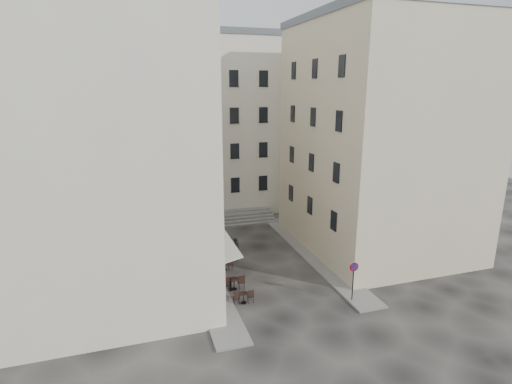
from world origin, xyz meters
name	(u,v)px	position (x,y,z in m)	size (l,w,h in m)	color
ground	(272,278)	(0.00, 0.00, 0.00)	(90.00, 90.00, 0.00)	black
sidewalk_left	(200,262)	(-4.50, 4.00, 0.06)	(2.00, 22.00, 0.12)	slate
sidewalk_right	(311,253)	(4.50, 3.00, 0.06)	(2.00, 18.00, 0.12)	slate
building_left	(103,134)	(-10.50, 3.00, 10.31)	(12.20, 16.20, 20.60)	beige
building_right	(380,136)	(10.50, 3.50, 9.31)	(12.20, 14.20, 18.60)	beige
building_back	(205,124)	(-1.00, 19.00, 9.31)	(18.20, 10.20, 18.60)	beige
cafe_storefront	(209,255)	(-4.32, 1.00, 1.88)	(1.74, 7.30, 3.50)	#4E100B
stone_steps	(230,219)	(0.00, 12.57, 0.40)	(9.00, 3.15, 0.80)	slate
bollard_near	(231,284)	(-3.25, -1.00, 0.53)	(0.12, 0.12, 0.98)	black
bollard_mid	(219,263)	(-3.25, 2.50, 0.53)	(0.12, 0.12, 0.98)	black
bollard_far	(210,245)	(-3.25, 6.00, 0.53)	(0.12, 0.12, 0.98)	black
no_parking_sign	(354,274)	(3.79, -4.57, 1.90)	(0.61, 0.11, 2.68)	black
bistro_table_a	(243,297)	(-2.86, -2.72, 0.45)	(1.26, 0.59, 0.88)	black
bistro_table_b	(234,283)	(-3.00, -0.86, 0.51)	(1.43, 0.67, 1.01)	black
bistro_table_c	(224,265)	(-2.94, 2.20, 0.46)	(1.28, 0.60, 0.90)	black
bistro_table_d	(218,262)	(-3.32, 2.85, 0.42)	(1.18, 0.55, 0.83)	black
bistro_table_e	(211,257)	(-3.60, 3.79, 0.51)	(1.41, 0.66, 0.99)	black
pedestrian	(235,249)	(-1.73, 3.65, 0.94)	(0.69, 0.45, 1.89)	black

